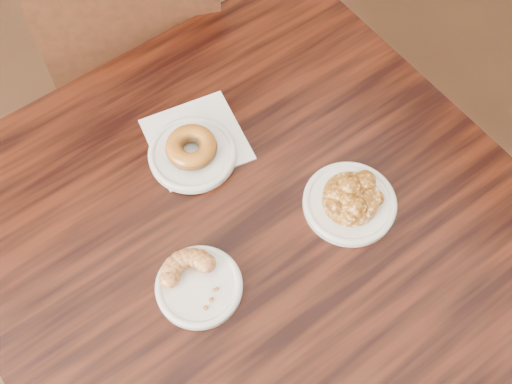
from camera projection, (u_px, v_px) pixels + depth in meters
cafe_table at (253, 299)px, 1.43m from camera, size 0.95×0.95×0.75m
chair_far at (140, 56)px, 1.67m from camera, size 0.55×0.55×0.90m
napkin at (196, 139)px, 1.18m from camera, size 0.20×0.20×0.00m
plate_donut at (193, 154)px, 1.16m from camera, size 0.16×0.16×0.01m
plate_cruller at (199, 287)px, 1.04m from camera, size 0.14×0.14×0.01m
plate_fritter at (349, 203)px, 1.11m from camera, size 0.16×0.16×0.01m
glazed_donut at (191, 147)px, 1.14m from camera, size 0.09×0.09×0.03m
apple_fritter at (351, 197)px, 1.09m from camera, size 0.14×0.14×0.03m
cruller_fragment at (198, 282)px, 1.02m from camera, size 0.11×0.11×0.03m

